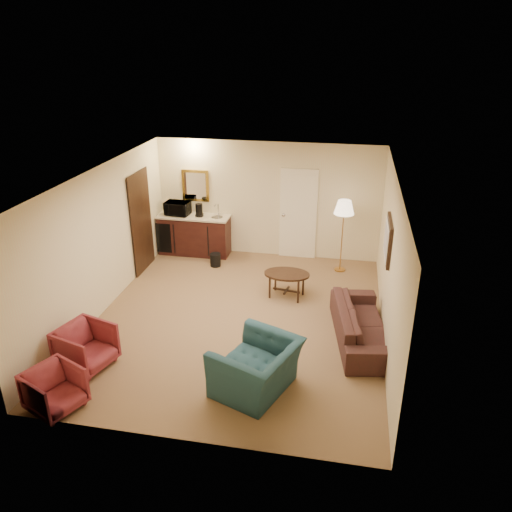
# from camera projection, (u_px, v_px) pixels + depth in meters

# --- Properties ---
(ground) EXTENTS (6.00, 6.00, 0.00)m
(ground) POSITION_uv_depth(u_px,v_px,m) (239.00, 319.00, 8.93)
(ground) COLOR olive
(ground) RESTS_ON ground
(room_walls) EXTENTS (5.02, 6.01, 2.61)m
(room_walls) POSITION_uv_depth(u_px,v_px,m) (242.00, 214.00, 8.95)
(room_walls) COLOR beige
(room_walls) RESTS_ON ground
(wetbar_cabinet) EXTENTS (1.64, 0.58, 0.92)m
(wetbar_cabinet) POSITION_uv_depth(u_px,v_px,m) (195.00, 235.00, 11.48)
(wetbar_cabinet) COLOR #361711
(wetbar_cabinet) RESTS_ON ground
(sofa) EXTENTS (0.92, 2.11, 0.80)m
(sofa) POSITION_uv_depth(u_px,v_px,m) (362.00, 319.00, 8.15)
(sofa) COLOR black
(sofa) RESTS_ON ground
(teal_armchair) EXTENTS (1.11, 1.33, 1.00)m
(teal_armchair) POSITION_uv_depth(u_px,v_px,m) (256.00, 360.00, 6.95)
(teal_armchair) COLOR #1F454F
(teal_armchair) RESTS_ON ground
(rose_chair_near) EXTENTS (0.85, 0.88, 0.74)m
(rose_chair_near) POSITION_uv_depth(u_px,v_px,m) (86.00, 345.00, 7.51)
(rose_chair_near) COLOR maroon
(rose_chair_near) RESTS_ON ground
(rose_chair_far) EXTENTS (0.82, 0.84, 0.67)m
(rose_chair_far) POSITION_uv_depth(u_px,v_px,m) (54.00, 388.00, 6.65)
(rose_chair_far) COLOR maroon
(rose_chair_far) RESTS_ON ground
(coffee_table) EXTENTS (0.96, 0.73, 0.50)m
(coffee_table) POSITION_uv_depth(u_px,v_px,m) (287.00, 285.00, 9.61)
(coffee_table) COLOR black
(coffee_table) RESTS_ON ground
(floor_lamp) EXTENTS (0.53, 0.53, 1.58)m
(floor_lamp) POSITION_uv_depth(u_px,v_px,m) (342.00, 236.00, 10.48)
(floor_lamp) COLOR #AE7E3A
(floor_lamp) RESTS_ON ground
(waste_bin) EXTENTS (0.28, 0.28, 0.29)m
(waste_bin) POSITION_uv_depth(u_px,v_px,m) (215.00, 260.00, 10.94)
(waste_bin) COLOR black
(waste_bin) RESTS_ON ground
(microwave) EXTENTS (0.56, 0.34, 0.37)m
(microwave) POSITION_uv_depth(u_px,v_px,m) (177.00, 207.00, 11.29)
(microwave) COLOR black
(microwave) RESTS_ON wetbar_cabinet
(coffee_maker) EXTENTS (0.20, 0.20, 0.29)m
(coffee_maker) POSITION_uv_depth(u_px,v_px,m) (199.00, 210.00, 11.19)
(coffee_maker) COLOR black
(coffee_maker) RESTS_ON wetbar_cabinet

